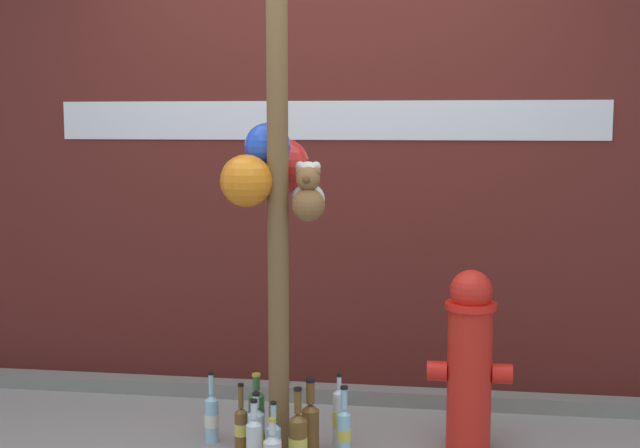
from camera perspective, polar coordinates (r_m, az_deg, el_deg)
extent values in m
cube|color=#561E19|center=(4.84, 0.64, 9.09)|extent=(10.00, 0.20, 3.35)
cube|color=silver|center=(4.74, 0.36, 6.90)|extent=(3.04, 0.01, 0.21)
cube|color=slate|center=(4.68, -0.08, -11.17)|extent=(8.00, 0.12, 0.08)
cylinder|color=brown|center=(3.67, -2.84, 5.92)|extent=(0.09, 0.09, 2.85)
sphere|color=red|center=(3.89, -2.54, 3.88)|extent=(0.25, 0.25, 0.25)
sphere|color=orange|center=(3.66, -4.92, 2.87)|extent=(0.23, 0.23, 0.23)
sphere|color=blue|center=(3.78, -3.50, 5.19)|extent=(0.20, 0.20, 0.20)
sphere|color=brown|center=(3.65, -0.79, 1.27)|extent=(0.14, 0.14, 0.14)
sphere|color=brown|center=(3.64, -0.79, 3.01)|extent=(0.10, 0.10, 0.10)
sphere|color=brown|center=(3.64, -1.31, 3.50)|extent=(0.04, 0.04, 0.04)
sphere|color=brown|center=(3.63, -0.26, 3.49)|extent=(0.04, 0.04, 0.04)
sphere|color=brown|center=(3.60, -0.90, 2.96)|extent=(0.04, 0.04, 0.04)
sphere|color=silver|center=(3.72, -0.80, 1.62)|extent=(0.15, 0.15, 0.15)
sphere|color=silver|center=(3.71, -0.80, 3.36)|extent=(0.11, 0.11, 0.11)
sphere|color=silver|center=(3.72, -1.33, 3.86)|extent=(0.04, 0.04, 0.04)
sphere|color=silver|center=(3.71, -0.28, 3.85)|extent=(0.04, 0.04, 0.04)
sphere|color=#9D9992|center=(3.67, -0.92, 3.32)|extent=(0.04, 0.04, 0.04)
cylinder|color=red|center=(4.00, 9.89, -10.13)|extent=(0.20, 0.20, 0.65)
cylinder|color=red|center=(3.92, 9.99, -5.37)|extent=(0.23, 0.23, 0.03)
sphere|color=red|center=(3.90, 10.01, -4.40)|extent=(0.19, 0.19, 0.19)
cylinder|color=red|center=(3.99, 7.78, -9.65)|extent=(0.09, 0.09, 0.09)
cylinder|color=red|center=(4.00, 12.01, -9.70)|extent=(0.09, 0.09, 0.09)
cylinder|color=#B2DBEA|center=(3.93, -4.26, -13.86)|extent=(0.08, 0.08, 0.20)
cone|color=#B2DBEA|center=(3.89, -4.27, -12.29)|extent=(0.08, 0.08, 0.03)
cylinder|color=#B2DBEA|center=(3.87, -4.28, -11.69)|extent=(0.03, 0.03, 0.06)
cylinder|color=#D8C64C|center=(3.93, -4.26, -14.09)|extent=(0.08, 0.08, 0.06)
cylinder|color=black|center=(3.86, -4.28, -11.21)|extent=(0.03, 0.03, 0.01)
cylinder|color=#93CCE0|center=(3.89, 1.60, -13.98)|extent=(0.06, 0.06, 0.21)
cone|color=#93CCE0|center=(3.85, 1.61, -12.36)|extent=(0.06, 0.06, 0.02)
cylinder|color=#93CCE0|center=(3.83, 1.61, -11.54)|extent=(0.03, 0.03, 0.09)
cylinder|color=#D8C64C|center=(3.88, 1.60, -13.82)|extent=(0.06, 0.06, 0.05)
cylinder|color=black|center=(3.81, 1.61, -10.81)|extent=(0.03, 0.03, 0.01)
cylinder|color=#93CCE0|center=(4.12, -7.22, -12.86)|extent=(0.06, 0.06, 0.20)
cone|color=#93CCE0|center=(4.08, -7.24, -11.36)|extent=(0.06, 0.06, 0.03)
cylinder|color=#93CCE0|center=(4.06, -7.26, -10.55)|extent=(0.02, 0.02, 0.10)
cylinder|color=silver|center=(4.12, -7.22, -12.82)|extent=(0.07, 0.07, 0.06)
cylinder|color=black|center=(4.05, -7.27, -9.82)|extent=(0.03, 0.03, 0.01)
cylinder|color=brown|center=(3.80, -1.47, -14.44)|extent=(0.08, 0.08, 0.22)
cone|color=brown|center=(3.75, -1.48, -12.68)|extent=(0.08, 0.08, 0.03)
cylinder|color=brown|center=(3.73, -1.48, -11.73)|extent=(0.03, 0.03, 0.10)
cylinder|color=#D8C64C|center=(3.79, -1.47, -14.39)|extent=(0.08, 0.08, 0.06)
cylinder|color=black|center=(3.71, -1.49, -10.91)|extent=(0.04, 0.04, 0.01)
cone|color=silver|center=(3.62, -3.18, -14.02)|extent=(0.08, 0.08, 0.03)
cylinder|color=silver|center=(3.60, -3.19, -13.37)|extent=(0.03, 0.03, 0.06)
cylinder|color=gold|center=(3.59, -3.19, -12.86)|extent=(0.03, 0.03, 0.01)
cone|color=silver|center=(3.66, -4.41, -12.96)|extent=(0.07, 0.07, 0.03)
cylinder|color=silver|center=(3.65, -4.42, -12.25)|extent=(0.03, 0.03, 0.07)
cylinder|color=black|center=(3.63, -4.43, -11.64)|extent=(0.03, 0.03, 0.01)
cylinder|color=silver|center=(3.99, 1.27, -13.00)|extent=(0.06, 0.06, 0.27)
cone|color=silver|center=(3.94, 1.28, -11.02)|extent=(0.06, 0.06, 0.02)
cylinder|color=silver|center=(3.93, 1.28, -10.48)|extent=(0.02, 0.02, 0.05)
cylinder|color=#D8C64C|center=(3.98, 1.27, -12.80)|extent=(0.06, 0.06, 0.07)
cylinder|color=black|center=(3.92, 1.28, -10.02)|extent=(0.02, 0.02, 0.01)
cylinder|color=brown|center=(3.92, -0.64, -13.73)|extent=(0.08, 0.08, 0.21)
cone|color=brown|center=(3.88, -0.64, -12.05)|extent=(0.08, 0.08, 0.03)
cylinder|color=brown|center=(3.86, -0.64, -11.14)|extent=(0.04, 0.04, 0.10)
cylinder|color=black|center=(3.85, -0.64, -10.35)|extent=(0.04, 0.04, 0.01)
cone|color=#93CCE0|center=(3.76, -3.10, -13.21)|extent=(0.06, 0.06, 0.03)
cylinder|color=#93CCE0|center=(3.74, -3.11, -12.45)|extent=(0.02, 0.02, 0.08)
cylinder|color=silver|center=(3.79, -3.10, -14.44)|extent=(0.07, 0.07, 0.06)
cylinder|color=black|center=(3.73, -3.11, -11.78)|extent=(0.03, 0.03, 0.01)
cylinder|color=brown|center=(3.98, -5.26, -13.64)|extent=(0.06, 0.06, 0.19)
cone|color=brown|center=(3.95, -5.28, -12.21)|extent=(0.06, 0.06, 0.02)
cylinder|color=brown|center=(3.93, -5.29, -11.37)|extent=(0.02, 0.02, 0.10)
cylinder|color=#D8C64C|center=(3.98, -5.26, -13.44)|extent=(0.06, 0.06, 0.05)
cylinder|color=black|center=(3.91, -5.29, -10.60)|extent=(0.03, 0.03, 0.01)
cylinder|color=#337038|center=(4.08, -4.23, -12.84)|extent=(0.07, 0.07, 0.23)
cone|color=#337038|center=(4.03, -4.25, -11.11)|extent=(0.07, 0.07, 0.03)
cylinder|color=#337038|center=(4.02, -4.25, -10.48)|extent=(0.03, 0.03, 0.06)
cylinder|color=#1E478C|center=(4.07, -4.23, -12.70)|extent=(0.08, 0.08, 0.07)
cylinder|color=gold|center=(4.01, -4.26, -9.97)|extent=(0.04, 0.04, 0.01)
cube|color=#8C99B2|center=(4.68, 9.29, -11.72)|extent=(0.09, 0.12, 0.01)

